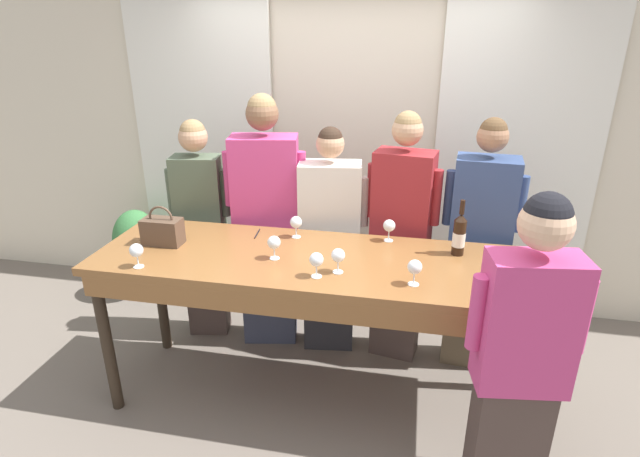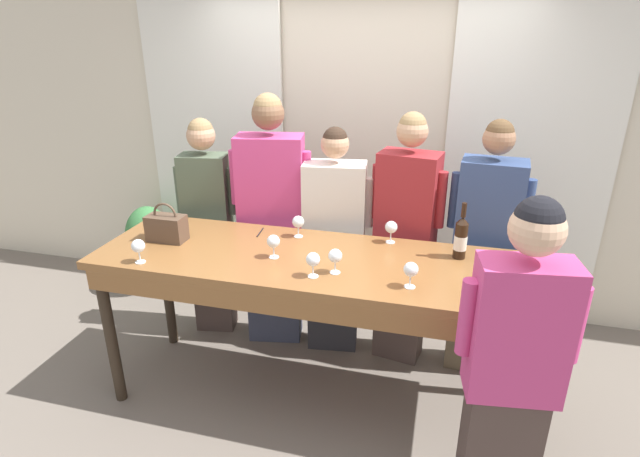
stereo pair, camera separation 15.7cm
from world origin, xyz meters
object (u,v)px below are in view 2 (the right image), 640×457
handbag (166,227)px  wine_glass_front_left (391,228)px  wine_glass_front_mid (313,260)px  host_pouring (512,372)px  wine_bottle (461,238)px  guest_striped_shirt (405,240)px  wine_glass_center_left (335,256)px  guest_cream_sweater (334,243)px  guest_navy_coat (484,251)px  tasting_bar (315,275)px  wine_glass_center_right (273,242)px  potted_plant (150,242)px  guest_olive_jacket (209,225)px  guest_pink_top (272,222)px  wine_glass_front_right (138,246)px  wine_glass_back_left (298,222)px  wine_glass_center_mid (411,270)px

handbag → wine_glass_front_left: size_ratio=1.76×
wine_glass_front_mid → host_pouring: host_pouring is taller
wine_bottle → host_pouring: size_ratio=0.20×
guest_striped_shirt → host_pouring: bearing=-65.1°
wine_glass_center_left → guest_cream_sweater: 0.84m
guest_navy_coat → tasting_bar: bearing=-146.4°
wine_glass_center_right → potted_plant: wine_glass_center_right is taller
guest_olive_jacket → guest_cream_sweater: bearing=-0.0°
tasting_bar → guest_cream_sweater: bearing=93.4°
host_pouring → guest_navy_coat: bearing=93.0°
handbag → guest_olive_jacket: size_ratio=0.15×
tasting_bar → guest_pink_top: guest_pink_top is taller
wine_glass_center_right → guest_pink_top: 0.74m
wine_glass_center_left → guest_navy_coat: bearing=43.4°
wine_bottle → guest_cream_sweater: bearing=154.0°
wine_glass_front_right → wine_glass_center_right: (0.71, 0.25, -0.00)m
handbag → wine_glass_back_left: 0.82m
wine_glass_center_mid → guest_olive_jacket: guest_olive_jacket is taller
handbag → guest_cream_sweater: bearing=33.2°
wine_glass_front_left → wine_glass_back_left: (-0.58, -0.06, 0.00)m
wine_glass_center_left → host_pouring: 1.03m
guest_striped_shirt → guest_cream_sweater: bearing=-180.0°
wine_glass_center_right → wine_glass_front_mid: bearing=-31.4°
wine_glass_center_left → handbag: bearing=171.4°
wine_bottle → wine_glass_center_right: bearing=-165.4°
tasting_bar → guest_striped_shirt: size_ratio=1.48×
guest_navy_coat → host_pouring: bearing=-87.0°
guest_olive_jacket → guest_pink_top: size_ratio=0.90×
wine_glass_front_right → wine_glass_back_left: 0.96m
tasting_bar → potted_plant: bearing=150.0°
wine_glass_front_right → wine_glass_center_mid: 1.51m
wine_glass_center_mid → tasting_bar: bearing=160.8°
wine_glass_front_right → wine_glass_center_right: same height
guest_cream_sweater → host_pouring: (1.07, -1.25, 0.05)m
tasting_bar → host_pouring: host_pouring is taller
tasting_bar → guest_navy_coat: guest_navy_coat is taller
wine_glass_front_mid → wine_glass_back_left: (-0.24, 0.50, 0.00)m
wine_glass_front_mid → host_pouring: 1.09m
wine_glass_front_right → host_pouring: host_pouring is taller
wine_glass_front_left → guest_striped_shirt: bearing=77.0°
wine_glass_front_mid → wine_glass_center_left: (0.10, 0.07, 0.00)m
wine_glass_front_right → wine_glass_center_left: bearing=8.0°
wine_bottle → wine_glass_front_mid: 0.88m
wine_glass_center_mid → guest_pink_top: 1.35m
potted_plant → wine_glass_front_left: bearing=-17.5°
wine_glass_front_left → wine_glass_front_mid: same height
wine_glass_front_left → guest_pink_top: size_ratio=0.08×
wine_glass_front_left → guest_navy_coat: 0.69m
wine_glass_center_left → wine_glass_center_right: 0.40m
wine_glass_front_mid → guest_olive_jacket: size_ratio=0.08×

